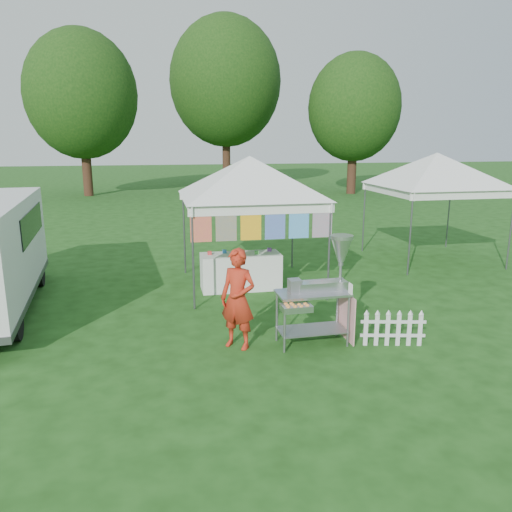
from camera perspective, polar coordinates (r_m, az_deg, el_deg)
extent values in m
plane|color=#1B4112|center=(8.58, 3.78, -9.92)|extent=(120.00, 120.00, 0.00)
cylinder|color=#59595E|center=(9.97, -7.20, -0.30)|extent=(0.04, 0.04, 2.10)
cylinder|color=#59595E|center=(10.56, 8.35, 0.42)|extent=(0.04, 0.04, 2.10)
cylinder|color=#59595E|center=(12.75, -8.20, 2.64)|extent=(0.04, 0.04, 2.10)
cylinder|color=#59595E|center=(13.21, 4.20, 3.11)|extent=(0.04, 0.04, 2.10)
cube|color=white|center=(10.00, 0.82, 5.38)|extent=(3.00, 0.03, 0.22)
cube|color=white|center=(12.77, -1.92, 7.10)|extent=(3.00, 0.03, 0.22)
pyramid|color=white|center=(11.30, -0.73, 11.38)|extent=(4.24, 4.24, 0.90)
cylinder|color=#59595E|center=(9.99, 0.82, 5.83)|extent=(3.00, 0.03, 0.03)
cube|color=#C51860|center=(9.85, -6.32, 3.59)|extent=(0.42, 0.01, 0.70)
cube|color=orange|center=(9.91, -3.44, 3.70)|extent=(0.42, 0.01, 0.70)
cube|color=orange|center=(9.99, -0.59, 3.80)|extent=(0.42, 0.01, 0.70)
cube|color=#7017A1|center=(10.09, 2.20, 3.90)|extent=(0.42, 0.01, 0.70)
cube|color=#1747B8|center=(10.22, 4.93, 3.98)|extent=(0.42, 0.01, 0.70)
cube|color=#30B5A9|center=(10.37, 7.59, 4.04)|extent=(0.42, 0.01, 0.70)
cylinder|color=#59595E|center=(12.99, 17.22, 2.37)|extent=(0.04, 0.04, 2.10)
cylinder|color=#59595E|center=(14.56, 27.09, 2.63)|extent=(0.04, 0.04, 2.10)
cylinder|color=#59595E|center=(15.50, 12.23, 4.36)|extent=(0.04, 0.04, 2.10)
cylinder|color=#59595E|center=(16.84, 21.15, 4.46)|extent=(0.04, 0.04, 2.10)
cube|color=white|center=(13.59, 22.79, 6.45)|extent=(3.00, 0.03, 0.22)
cube|color=white|center=(16.01, 17.10, 7.78)|extent=(3.00, 0.03, 0.22)
pyramid|color=white|center=(14.72, 20.03, 11.05)|extent=(4.24, 4.24, 0.90)
cylinder|color=#59595E|center=(13.58, 22.82, 6.79)|extent=(3.00, 0.03, 0.03)
cylinder|color=#372114|center=(31.86, -18.81, 10.09)|extent=(0.56, 0.56, 3.96)
ellipsoid|color=#2D5116|center=(31.93, -19.35, 17.02)|extent=(6.40, 6.40, 7.36)
cylinder|color=#372114|center=(35.97, -3.41, 11.75)|extent=(0.56, 0.56, 4.84)
ellipsoid|color=#2D5116|center=(36.16, -3.52, 19.26)|extent=(7.60, 7.60, 8.74)
cylinder|color=#372114|center=(32.02, 10.91, 10.16)|extent=(0.56, 0.56, 3.52)
ellipsoid|color=#2D5116|center=(32.03, 11.19, 16.31)|extent=(5.60, 5.60, 6.44)
cylinder|color=gray|center=(8.07, 3.29, -8.03)|extent=(0.04, 0.04, 0.89)
cylinder|color=gray|center=(8.41, 10.51, -7.33)|extent=(0.04, 0.04, 0.89)
cylinder|color=gray|center=(8.51, 2.39, -6.85)|extent=(0.04, 0.04, 0.89)
cylinder|color=gray|center=(8.84, 9.26, -6.25)|extent=(0.04, 0.04, 0.89)
cube|color=gray|center=(8.51, 6.39, -8.36)|extent=(1.14, 0.58, 0.01)
cube|color=#B7B7BC|center=(8.30, 6.50, -4.22)|extent=(1.20, 0.61, 0.04)
cube|color=#B7B7BC|center=(8.37, 7.56, -3.42)|extent=(0.85, 0.26, 0.15)
cube|color=gray|center=(8.22, 4.45, -3.41)|extent=(0.20, 0.22, 0.22)
cylinder|color=gray|center=(8.39, 9.67, -0.96)|extent=(0.05, 0.05, 0.89)
cone|color=#B7B7BC|center=(8.34, 9.74, 0.68)|extent=(0.36, 0.36, 0.40)
cylinder|color=#B7B7BC|center=(8.29, 9.80, 2.15)|extent=(0.38, 0.38, 0.06)
cube|color=#B7B7BC|center=(7.87, 4.63, -5.92)|extent=(0.48, 0.31, 0.10)
cube|color=#D69092|center=(8.65, 10.24, -6.74)|extent=(0.03, 0.74, 0.80)
cube|color=white|center=(8.21, 10.76, -3.70)|extent=(0.02, 0.14, 0.18)
imported|color=red|center=(8.14, -2.09, -4.93)|extent=(0.73, 0.68, 1.67)
cube|color=black|center=(11.41, -24.22, 3.37)|extent=(0.28, 2.90, 0.58)
cylinder|color=black|center=(9.50, -26.05, -6.64)|extent=(0.29, 0.74, 0.72)
cylinder|color=black|center=(12.71, -23.69, -1.58)|extent=(0.29, 0.74, 0.72)
cube|color=silver|center=(8.57, 12.44, -8.22)|extent=(0.07, 0.03, 0.56)
cube|color=silver|center=(8.61, 13.62, -8.19)|extent=(0.07, 0.03, 0.56)
cube|color=silver|center=(8.65, 14.80, -8.15)|extent=(0.07, 0.03, 0.56)
cube|color=silver|center=(8.69, 15.96, -8.11)|extent=(0.07, 0.03, 0.56)
cube|color=silver|center=(8.74, 17.11, -8.07)|extent=(0.07, 0.03, 0.56)
cube|color=silver|center=(8.79, 18.25, -8.03)|extent=(0.07, 0.03, 0.56)
cube|color=silver|center=(8.71, 15.34, -8.75)|extent=(1.06, 0.25, 0.05)
cube|color=silver|center=(8.62, 15.44, -7.27)|extent=(1.06, 0.25, 0.05)
cube|color=white|center=(11.41, -1.75, -1.77)|extent=(1.80, 0.70, 0.82)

